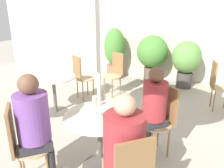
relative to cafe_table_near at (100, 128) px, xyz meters
name	(u,v)px	position (x,y,z in m)	size (l,w,h in m)	color
ground_plane	(99,162)	(-0.05, 0.06, -0.54)	(20.00, 20.00, 0.00)	#B2A899
storefront_wall	(158,23)	(-0.05, 3.93, 0.96)	(10.00, 0.06, 3.00)	beige
cafe_table_near	(100,128)	(0.00, 0.00, 0.00)	(0.83, 0.83, 0.70)	#514C47
cafe_table_far	(54,85)	(-1.40, 1.09, -0.01)	(0.80, 0.80, 0.70)	#514C47
bistro_chair_0	(21,141)	(-0.64, -0.55, 0.02)	(0.45, 0.45, 0.94)	tan
bistro_chair_2	(163,115)	(0.64, 0.55, 0.02)	(0.45, 0.45, 0.94)	tan
bistro_chair_3	(217,82)	(1.40, 2.27, 0.02)	(0.41, 0.39, 0.94)	tan
bistro_chair_4	(81,74)	(-1.25, 1.85, 0.02)	(0.44, 0.45, 0.94)	tan
bistro_chair_5	(115,70)	(-0.67, 2.38, 0.02)	(0.43, 0.44, 0.94)	tan
seated_person_0	(35,122)	(-0.53, -0.46, 0.21)	(0.43, 0.43, 1.26)	#2D2D33
seated_person_1	(123,149)	(0.45, -0.53, 0.18)	(0.45, 0.45, 1.23)	gray
seated_person_2	(154,105)	(0.53, 0.46, 0.18)	(0.38, 0.38, 1.21)	#2D2D33
beer_glass_0	(106,117)	(0.15, -0.16, 0.25)	(0.06, 0.06, 0.17)	silver
beer_glass_1	(95,102)	(-0.14, 0.17, 0.24)	(0.06, 0.06, 0.15)	beige
potted_plant_0	(115,51)	(-1.12, 3.56, 0.21)	(0.57, 0.57, 1.38)	#93664C
potted_plant_1	(152,54)	(-0.08, 3.54, 0.21)	(0.79, 0.79, 1.23)	brown
potted_plant_2	(186,60)	(0.78, 3.41, 0.15)	(0.69, 0.69, 1.15)	#47423D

